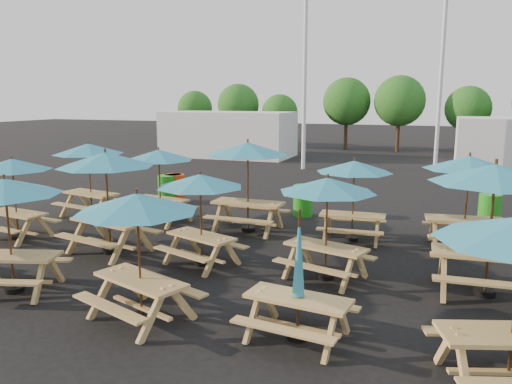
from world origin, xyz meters
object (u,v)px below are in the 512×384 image
(waste_bin_4, at_px, (489,211))
(picnic_unit_8, at_px, (248,154))
(picnic_unit_11, at_px, (354,171))
(picnic_unit_3, at_px, (5,193))
(picnic_unit_5, at_px, (159,159))
(waste_bin_3, at_px, (303,201))
(waste_bin_1, at_px, (174,188))
(picnic_unit_2, at_px, (88,153))
(waste_bin_2, at_px, (167,189))
(picnic_unit_1, at_px, (12,169))
(picnic_unit_14, at_px, (469,168))
(picnic_unit_13, at_px, (495,181))
(picnic_unit_4, at_px, (106,165))
(picnic_unit_6, at_px, (137,210))
(waste_bin_0, at_px, (176,188))
(picnic_unit_10, at_px, (327,191))
(picnic_unit_7, at_px, (200,186))
(picnic_unit_9, at_px, (298,287))

(waste_bin_4, bearing_deg, picnic_unit_8, -156.88)
(picnic_unit_11, bearing_deg, picnic_unit_3, -137.02)
(picnic_unit_5, relative_size, waste_bin_4, 2.38)
(waste_bin_3, bearing_deg, waste_bin_1, 173.56)
(picnic_unit_2, xyz_separation_m, waste_bin_1, (1.23, 2.95, -1.52))
(waste_bin_1, relative_size, waste_bin_2, 1.00)
(picnic_unit_1, height_order, picnic_unit_5, picnic_unit_5)
(picnic_unit_1, distance_m, picnic_unit_14, 11.42)
(picnic_unit_3, distance_m, picnic_unit_13, 8.96)
(picnic_unit_5, bearing_deg, picnic_unit_1, -124.23)
(picnic_unit_4, height_order, picnic_unit_5, picnic_unit_4)
(picnic_unit_5, distance_m, picnic_unit_8, 2.79)
(waste_bin_3, bearing_deg, picnic_unit_13, -45.84)
(picnic_unit_6, distance_m, picnic_unit_13, 6.32)
(picnic_unit_6, bearing_deg, picnic_unit_1, 171.13)
(picnic_unit_1, relative_size, waste_bin_0, 2.25)
(picnic_unit_10, distance_m, waste_bin_3, 5.72)
(waste_bin_1, bearing_deg, picnic_unit_13, -29.68)
(picnic_unit_8, distance_m, waste_bin_3, 3.00)
(picnic_unit_6, height_order, picnic_unit_7, picnic_unit_6)
(picnic_unit_1, height_order, waste_bin_2, picnic_unit_1)
(picnic_unit_1, height_order, picnic_unit_11, picnic_unit_1)
(picnic_unit_4, xyz_separation_m, waste_bin_1, (-1.61, 5.87, -1.63))
(waste_bin_0, bearing_deg, waste_bin_2, -123.17)
(picnic_unit_6, bearing_deg, picnic_unit_3, -164.59)
(picnic_unit_4, distance_m, waste_bin_0, 6.28)
(picnic_unit_4, xyz_separation_m, picnic_unit_13, (8.23, 0.26, 0.06))
(picnic_unit_1, height_order, picnic_unit_7, picnic_unit_1)
(waste_bin_0, relative_size, waste_bin_4, 1.00)
(picnic_unit_10, relative_size, waste_bin_2, 2.47)
(picnic_unit_13, relative_size, waste_bin_4, 2.57)
(picnic_unit_11, relative_size, waste_bin_1, 2.16)
(picnic_unit_3, height_order, picnic_unit_13, picnic_unit_13)
(picnic_unit_3, distance_m, picnic_unit_6, 2.98)
(picnic_unit_4, bearing_deg, waste_bin_1, 117.55)
(picnic_unit_5, relative_size, picnic_unit_8, 0.93)
(picnic_unit_8, bearing_deg, waste_bin_3, 68.48)
(picnic_unit_8, height_order, picnic_unit_13, picnic_unit_13)
(picnic_unit_11, height_order, picnic_unit_13, picnic_unit_13)
(picnic_unit_8, height_order, picnic_unit_10, picnic_unit_8)
(picnic_unit_4, xyz_separation_m, picnic_unit_7, (2.45, -0.03, -0.33))
(picnic_unit_14, relative_size, waste_bin_4, 2.46)
(picnic_unit_1, distance_m, waste_bin_3, 8.30)
(picnic_unit_9, bearing_deg, picnic_unit_2, 153.00)
(picnic_unit_3, xyz_separation_m, picnic_unit_4, (0.22, 2.70, 0.20))
(picnic_unit_3, height_order, picnic_unit_5, picnic_unit_3)
(picnic_unit_11, relative_size, picnic_unit_14, 0.88)
(picnic_unit_7, xyz_separation_m, waste_bin_3, (0.88, 5.34, -1.30))
(picnic_unit_2, distance_m, waste_bin_4, 11.96)
(picnic_unit_2, bearing_deg, picnic_unit_14, 12.62)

